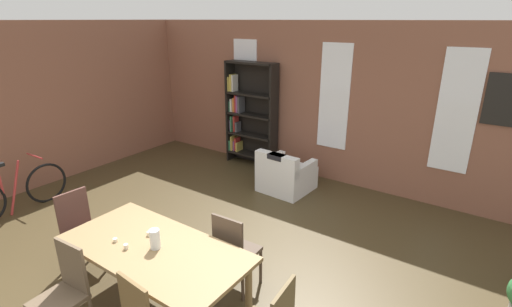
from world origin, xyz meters
name	(u,v)px	position (x,y,z in m)	size (l,w,h in m)	color
ground_plane	(194,285)	(0.00, 0.00, 0.00)	(10.74, 10.74, 0.00)	#433620
back_wall_brick	(335,105)	(0.00, 3.70, 1.42)	(9.26, 0.12, 2.83)	brown
window_pane_0	(245,87)	(-1.93, 3.63, 1.56)	(0.55, 0.02, 1.84)	white
window_pane_1	(334,97)	(0.00, 3.63, 1.56)	(0.55, 0.02, 1.84)	white
window_pane_2	(457,112)	(1.93, 3.63, 1.56)	(0.55, 0.02, 1.84)	white
dining_table	(155,254)	(-0.02, -0.48, 0.68)	(1.93, 0.94, 0.76)	olive
vase_on_table	(155,239)	(0.01, -0.48, 0.86)	(0.10, 0.10, 0.20)	silver
tealight_candle_0	(115,240)	(-0.40, -0.63, 0.78)	(0.04, 0.04, 0.04)	silver
tealight_candle_1	(126,247)	(-0.21, -0.65, 0.79)	(0.04, 0.04, 0.05)	silver
tealight_candle_2	(149,234)	(-0.22, -0.37, 0.78)	(0.04, 0.04, 0.04)	silver
dining_chair_head_left	(80,228)	(-1.36, -0.47, 0.51)	(0.42, 0.42, 0.95)	#53332C
dining_chair_near_left	(65,290)	(-0.46, -1.17, 0.51)	(0.43, 0.43, 0.95)	brown
dining_chair_far_right	(234,250)	(0.42, 0.22, 0.51)	(0.42, 0.42, 0.95)	#4B3B2F
bookshelf_tall	(249,114)	(-1.73, 3.46, 1.04)	(1.10, 0.29, 2.08)	black
armchair_white	(285,176)	(-0.43, 2.74, 0.28)	(0.84, 0.84, 0.75)	silver
bicycle_second	(16,193)	(-3.43, -0.31, 0.33)	(0.44, 1.61, 0.88)	black
framed_picture	(508,100)	(2.52, 3.62, 1.80)	(0.56, 0.03, 0.72)	black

